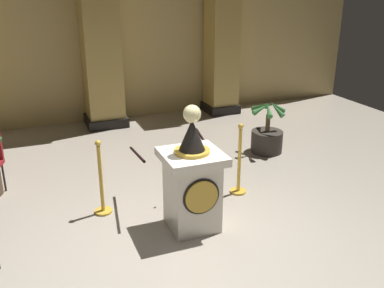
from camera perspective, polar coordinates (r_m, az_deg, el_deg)
name	(u,v)px	position (r m, az deg, el deg)	size (l,w,h in m)	color
ground_plane	(187,244)	(5.29, -0.61, -13.01)	(12.83, 12.83, 0.00)	#9E9384
back_wall	(95,25)	(9.74, -12.67, 15.14)	(12.83, 0.16, 4.18)	tan
pedestal_clock	(192,182)	(5.33, 0.02, -5.03)	(0.72, 0.72, 1.60)	silver
stanchion_near	(239,169)	(6.34, 6.23, -3.27)	(0.24, 0.24, 1.07)	gold
stanchion_far	(102,188)	(5.89, -11.85, -5.71)	(0.24, 0.24, 1.04)	gold
velvet_rope	(173,150)	(5.87, -2.52, -0.82)	(1.09, 1.07, 0.22)	black
column_right	(222,27)	(10.13, 4.00, 15.21)	(0.77, 0.77, 4.01)	black
column_centre_rear	(99,31)	(9.29, -12.12, 14.34)	(0.89, 0.89, 4.01)	black
potted_palm_right	(267,137)	(7.99, 9.86, 0.93)	(0.67, 0.63, 0.98)	#2D2823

